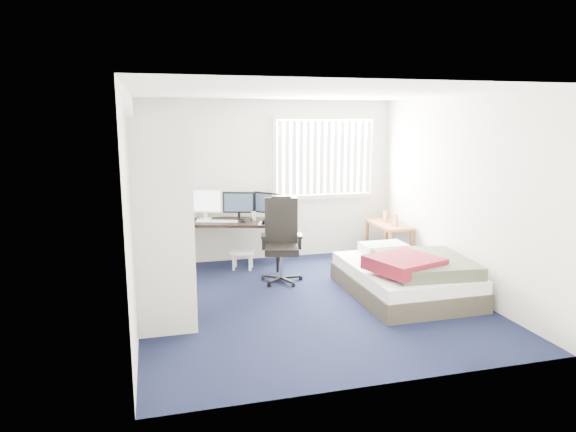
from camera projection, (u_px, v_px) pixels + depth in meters
The scene contains 10 objects.
ground at pixel (308, 301), 6.32m from camera, with size 4.20×4.20×0.00m, color black.
room_shell at pixel (309, 179), 6.04m from camera, with size 4.20×4.20×4.20m.
window_assembly at pixel (325, 157), 8.19m from camera, with size 1.72×0.09×1.32m.
closet at pixel (163, 194), 5.89m from camera, with size 0.64×1.84×2.22m.
desk at pixel (235, 218), 7.69m from camera, with size 1.57×1.07×1.17m.
office_chair at pixel (282, 249), 7.06m from camera, with size 0.66×0.66×1.17m.
footstool at pixel (242, 255), 7.63m from camera, with size 0.40×0.36×0.27m.
nightstand at pixel (389, 228), 7.99m from camera, with size 0.45×0.89×0.79m.
bed at pixel (407, 276), 6.47m from camera, with size 1.38×1.79×0.60m.
pine_box at pixel (170, 293), 6.14m from camera, with size 0.40×0.30×0.30m, color tan.
Camera 1 is at (-1.80, -5.74, 2.20)m, focal length 32.00 mm.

